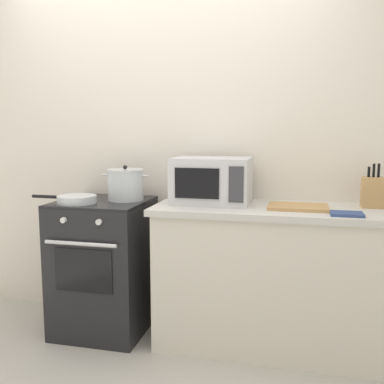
{
  "coord_description": "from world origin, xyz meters",
  "views": [
    {
      "loc": [
        0.94,
        -2.13,
        1.39
      ],
      "look_at": [
        0.28,
        0.6,
        1.0
      ],
      "focal_mm": 41.08,
      "sensor_mm": 36.0,
      "label": 1
    }
  ],
  "objects": [
    {
      "name": "knife_block",
      "position": [
        1.4,
        0.74,
        1.02
      ],
      "size": [
        0.13,
        0.1,
        0.27
      ],
      "color": "tan",
      "rests_on": "countertop_right"
    },
    {
      "name": "ground_plane",
      "position": [
        0.0,
        0.0,
        0.0
      ],
      "size": [
        10.0,
        10.0,
        0.0
      ],
      "primitive_type": "plane",
      "color": "#B2ADA3"
    },
    {
      "name": "microwave",
      "position": [
        0.4,
        0.68,
        1.07
      ],
      "size": [
        0.5,
        0.37,
        0.3
      ],
      "color": "silver",
      "rests_on": "countertop_right"
    },
    {
      "name": "frying_pan",
      "position": [
        -0.47,
        0.46,
        0.95
      ],
      "size": [
        0.46,
        0.26,
        0.05
      ],
      "color": "silver",
      "rests_on": "stove"
    },
    {
      "name": "back_wall",
      "position": [
        0.3,
        0.97,
        1.25
      ],
      "size": [
        4.4,
        0.1,
        2.5
      ],
      "primitive_type": "cube",
      "color": "silver",
      "rests_on": "ground_plane"
    },
    {
      "name": "oven_mitt",
      "position": [
        1.22,
        0.44,
        0.93
      ],
      "size": [
        0.18,
        0.14,
        0.02
      ],
      "primitive_type": "cube",
      "color": "#33477A",
      "rests_on": "countertop_right"
    },
    {
      "name": "stove",
      "position": [
        -0.35,
        0.6,
        0.46
      ],
      "size": [
        0.6,
        0.64,
        0.92
      ],
      "color": "black",
      "rests_on": "ground_plane"
    },
    {
      "name": "countertop_right",
      "position": [
        0.9,
        0.62,
        0.9
      ],
      "size": [
        1.7,
        0.6,
        0.04
      ],
      "primitive_type": "cube",
      "color": "beige",
      "rests_on": "lower_cabinet_right"
    },
    {
      "name": "stock_pot",
      "position": [
        -0.2,
        0.66,
        1.03
      ],
      "size": [
        0.33,
        0.25,
        0.24
      ],
      "color": "silver",
      "rests_on": "stove"
    },
    {
      "name": "lower_cabinet_right",
      "position": [
        0.9,
        0.62,
        0.44
      ],
      "size": [
        1.64,
        0.56,
        0.88
      ],
      "primitive_type": "cube",
      "color": "beige",
      "rests_on": "ground_plane"
    },
    {
      "name": "cutting_board",
      "position": [
        0.95,
        0.6,
        0.93
      ],
      "size": [
        0.36,
        0.26,
        0.02
      ],
      "primitive_type": "cube",
      "color": "tan",
      "rests_on": "countertop_right"
    }
  ]
}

